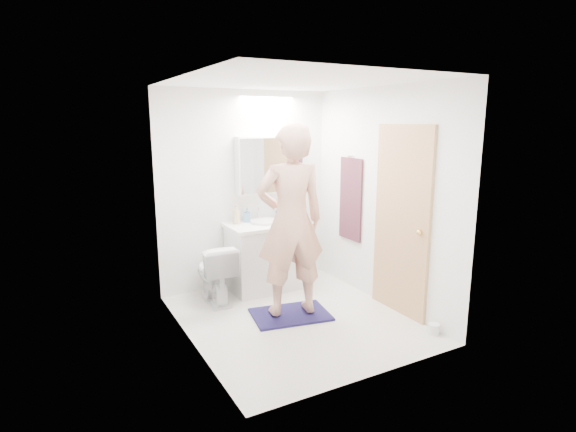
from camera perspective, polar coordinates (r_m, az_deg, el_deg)
floor at (r=4.88m, az=0.91°, el=-12.77°), size 2.50×2.50×0.00m
ceiling at (r=4.45m, az=1.02°, el=16.61°), size 2.50×2.50×0.00m
wall_back at (r=5.62m, az=-5.34°, el=3.29°), size 2.50×0.00×2.50m
wall_front at (r=3.50m, az=11.09°, el=-2.10°), size 2.50×0.00×2.50m
wall_left at (r=4.09m, az=-12.57°, el=-0.15°), size 0.00×2.50×2.50m
wall_right at (r=5.13m, az=11.72°, el=2.29°), size 0.00×2.50×2.50m
vanity_cabinet at (r=5.60m, az=-2.69°, el=-5.21°), size 0.90×0.55×0.78m
countertop at (r=5.49m, az=-2.73°, el=-1.11°), size 0.95×0.58×0.04m
sink_basin at (r=5.51m, az=-2.87°, el=-0.70°), size 0.36×0.36×0.03m
faucet at (r=5.67m, az=-3.71°, el=0.31°), size 0.02×0.02×0.16m
medicine_cabinet at (r=5.64m, az=-2.28°, el=6.43°), size 0.88×0.14×0.70m
mirror_panel at (r=5.57m, az=-1.93°, el=6.37°), size 0.84×0.01×0.66m
toilet at (r=5.25m, az=-9.20°, el=-7.04°), size 0.42×0.69×0.69m
bath_rug at (r=4.94m, az=0.31°, el=-12.26°), size 0.89×0.68×0.02m
person at (r=4.62m, az=0.33°, el=-0.65°), size 0.79×0.59×1.97m
door at (r=4.90m, az=14.07°, el=-0.66°), size 0.04×0.80×2.00m
door_knob at (r=4.67m, az=16.16°, el=-2.00°), size 0.06×0.06×0.06m
towel at (r=5.56m, az=7.86°, el=2.10°), size 0.02×0.42×1.00m
towel_hook at (r=5.49m, az=7.90°, el=7.45°), size 0.07×0.02×0.02m
soap_bottle_a at (r=5.47m, az=-6.51°, el=0.20°), size 0.10×0.10×0.23m
soap_bottle_b at (r=5.56m, az=-5.16°, el=0.13°), size 0.11×0.11×0.17m
toothbrush_cup at (r=5.73m, az=-1.07°, el=0.15°), size 0.14×0.14×0.10m
toilet_paper_roll at (r=4.76m, az=17.83°, el=-13.33°), size 0.11×0.11×0.10m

